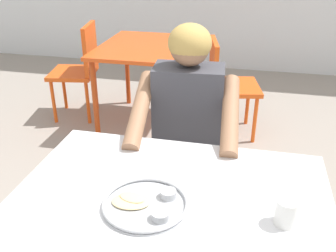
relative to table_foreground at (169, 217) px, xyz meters
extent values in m
cube|color=silver|center=(0.00, 0.00, 0.07)|extent=(1.10, 0.81, 0.03)
cylinder|color=#B2B2B7|center=(-0.49, 0.35, -0.31)|extent=(0.04, 0.04, 0.73)
cylinder|color=#B2B2B7|center=(0.49, 0.35, -0.31)|extent=(0.04, 0.04, 0.73)
cylinder|color=#B7BABF|center=(-0.07, -0.06, 0.08)|extent=(0.29, 0.29, 0.01)
torus|color=#B7BABF|center=(-0.07, -0.06, 0.09)|extent=(0.29, 0.29, 0.01)
cylinder|color=#B2B5BA|center=(0.00, -0.12, 0.10)|extent=(0.06, 0.06, 0.03)
cylinder|color=#B77F23|center=(0.00, -0.12, 0.11)|extent=(0.05, 0.05, 0.01)
cylinder|color=#B2B5BA|center=(0.00, 0.00, 0.10)|extent=(0.06, 0.06, 0.03)
cylinder|color=#C65119|center=(0.00, 0.00, 0.11)|extent=(0.05, 0.05, 0.01)
ellipsoid|color=#E5C689|center=(-0.12, -0.06, 0.09)|extent=(0.14, 0.10, 0.01)
ellipsoid|color=#E3BA89|center=(-0.12, -0.05, 0.10)|extent=(0.10, 0.07, 0.01)
cylinder|color=white|center=(0.38, -0.04, 0.12)|extent=(0.07, 0.07, 0.09)
cylinder|color=#593319|center=(0.38, -0.04, 0.15)|extent=(0.06, 0.06, 0.02)
cube|color=silver|center=(-0.06, 0.74, -0.25)|extent=(0.42, 0.43, 0.04)
cube|color=silver|center=(-0.07, 0.92, -0.02)|extent=(0.37, 0.06, 0.42)
cylinder|color=silver|center=(0.11, 0.59, -0.47)|extent=(0.03, 0.03, 0.41)
cylinder|color=silver|center=(-0.20, 0.57, -0.47)|extent=(0.03, 0.03, 0.41)
cylinder|color=silver|center=(0.09, 0.91, -0.47)|extent=(0.03, 0.03, 0.41)
cylinder|color=silver|center=(-0.22, 0.89, -0.47)|extent=(0.03, 0.03, 0.41)
cylinder|color=#3E3E3E|center=(0.11, 0.50, -0.19)|extent=(0.15, 0.41, 0.12)
cylinder|color=#3E3E3E|center=(-0.18, 0.28, -0.45)|extent=(0.10, 0.10, 0.44)
cylinder|color=#3E3E3E|center=(-0.19, 0.48, -0.19)|extent=(0.15, 0.41, 0.12)
cube|color=#3F3F47|center=(-0.06, 0.69, 0.07)|extent=(0.35, 0.22, 0.53)
cylinder|color=#996B4C|center=(0.16, 0.52, 0.18)|extent=(0.11, 0.46, 0.25)
cylinder|color=#996B4C|center=(-0.25, 0.49, 0.18)|extent=(0.11, 0.46, 0.25)
sphere|color=#996B4C|center=(-0.06, 0.69, 0.43)|extent=(0.19, 0.19, 0.19)
ellipsoid|color=tan|center=(-0.06, 0.69, 0.45)|extent=(0.21, 0.20, 0.18)
cube|color=#E04C19|center=(-0.63, 2.05, 0.05)|extent=(0.82, 0.96, 0.03)
cylinder|color=#B33D14|center=(-0.98, 1.63, -0.32)|extent=(0.04, 0.04, 0.71)
cylinder|color=#B33D14|center=(-0.29, 1.63, -0.32)|extent=(0.04, 0.04, 0.71)
cylinder|color=#B33D14|center=(-0.98, 2.47, -0.32)|extent=(0.04, 0.04, 0.71)
cylinder|color=#B33D14|center=(-0.29, 2.47, -0.32)|extent=(0.04, 0.04, 0.71)
cube|color=#E05117|center=(-1.38, 2.07, -0.25)|extent=(0.46, 0.47, 0.04)
cube|color=#E05117|center=(-1.20, 2.10, -0.01)|extent=(0.10, 0.39, 0.43)
cylinder|color=#E05117|center=(-1.51, 1.87, -0.47)|extent=(0.03, 0.03, 0.41)
cylinder|color=#E05117|center=(-1.56, 2.20, -0.47)|extent=(0.03, 0.03, 0.41)
cylinder|color=#E05117|center=(-1.19, 1.93, -0.47)|extent=(0.03, 0.03, 0.41)
cylinder|color=#E05117|center=(-1.25, 2.26, -0.47)|extent=(0.03, 0.03, 0.41)
cube|color=#E55117|center=(0.11, 2.03, -0.25)|extent=(0.48, 0.51, 0.04)
cube|color=#E55117|center=(-0.07, 1.99, -0.04)|extent=(0.12, 0.41, 0.37)
cylinder|color=#E55117|center=(0.24, 2.24, -0.47)|extent=(0.03, 0.03, 0.41)
cylinder|color=#E55117|center=(0.31, 1.89, -0.47)|extent=(0.03, 0.03, 0.41)
cylinder|color=#E55117|center=(-0.08, 2.17, -0.47)|extent=(0.03, 0.03, 0.41)
cylinder|color=#E55117|center=(-0.01, 1.82, -0.47)|extent=(0.03, 0.03, 0.41)
camera|label=1|loc=(0.23, -1.03, 0.89)|focal=40.58mm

